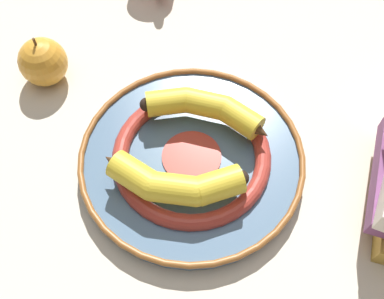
{
  "coord_description": "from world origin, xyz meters",
  "views": [
    {
      "loc": [
        0.33,
        -0.0,
        0.56
      ],
      "look_at": [
        0.02,
        -0.01,
        0.04
      ],
      "focal_mm": 42.0,
      "sensor_mm": 36.0,
      "label": 1
    }
  ],
  "objects_px": {
    "decorative_bowl": "(192,158)",
    "apple": "(43,62)",
    "banana_a": "(207,108)",
    "banana_b": "(173,183)"
  },
  "relations": [
    {
      "from": "banana_a",
      "to": "banana_b",
      "type": "bearing_deg",
      "value": 83.89
    },
    {
      "from": "banana_a",
      "to": "decorative_bowl",
      "type": "bearing_deg",
      "value": 85.41
    },
    {
      "from": "banana_a",
      "to": "banana_b",
      "type": "xyz_separation_m",
      "value": [
        0.12,
        -0.04,
        0.0
      ]
    },
    {
      "from": "decorative_bowl",
      "to": "apple",
      "type": "distance_m",
      "value": 0.28
    },
    {
      "from": "banana_b",
      "to": "apple",
      "type": "distance_m",
      "value": 0.3
    },
    {
      "from": "banana_b",
      "to": "apple",
      "type": "height_order",
      "value": "apple"
    },
    {
      "from": "banana_a",
      "to": "apple",
      "type": "xyz_separation_m",
      "value": [
        -0.1,
        -0.25,
        -0.02
      ]
    },
    {
      "from": "apple",
      "to": "banana_b",
      "type": "bearing_deg",
      "value": 44.53
    },
    {
      "from": "decorative_bowl",
      "to": "banana_a",
      "type": "xyz_separation_m",
      "value": [
        -0.06,
        0.02,
        0.04
      ]
    },
    {
      "from": "decorative_bowl",
      "to": "apple",
      "type": "relative_size",
      "value": 3.62
    }
  ]
}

